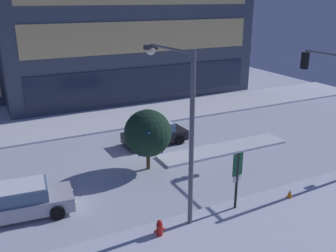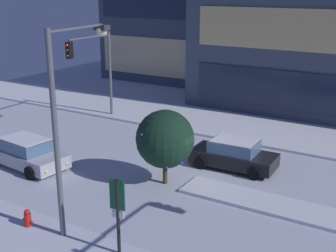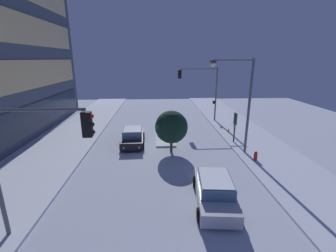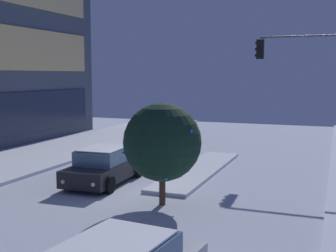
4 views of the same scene
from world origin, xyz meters
name	(u,v)px [view 3 (image 3 of 4)]	position (x,y,z in m)	size (l,w,h in m)	color
ground	(161,150)	(0.00, 0.00, 0.00)	(52.00, 52.00, 0.00)	silver
curb_strip_near	(260,147)	(0.00, -8.73, 0.07)	(52.00, 5.20, 0.14)	silver
curb_strip_far	(57,151)	(0.00, 8.73, 0.07)	(52.00, 5.20, 0.14)	silver
median_strip	(164,131)	(5.02, -0.46, 0.07)	(9.00, 1.80, 0.14)	silver
car_near	(215,190)	(-7.66, -2.70, 0.71)	(4.93, 2.47, 1.49)	#B7B7C1
car_far	(133,137)	(1.49, 2.54, 0.71)	(4.39, 2.20, 1.49)	black
traffic_light_corner_near_right	(202,85)	(9.20, -5.15, 4.51)	(0.32, 4.83, 6.59)	#565960
traffic_light_corner_far_left	(34,149)	(-9.69, 5.25, 4.11)	(0.32, 4.24, 5.88)	#565960
street_lamp_arched	(239,94)	(-1.29, -5.89, 4.98)	(0.72, 3.43, 7.58)	#565960
fire_hydrant	(255,157)	(-2.75, -7.08, 0.41)	(0.48, 0.26, 0.84)	red
parking_info_sign	(235,124)	(1.30, -6.74, 1.83)	(0.55, 0.14, 2.87)	black
decorated_tree_median	(171,127)	(-0.49, -0.84, 2.18)	(2.69, 2.69, 3.53)	#473323
construction_cone	(228,131)	(4.24, -7.17, 0.28)	(0.36, 0.36, 0.55)	orange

